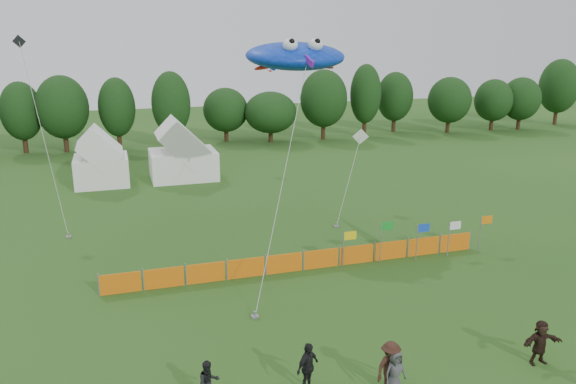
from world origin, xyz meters
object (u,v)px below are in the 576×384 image
object	(u,v)px
tent_left	(101,161)
stingray_kite	(294,56)
barrier_fence	(303,261)
spectator_f	(540,342)
spectator_c	(390,367)
spectator_d	(308,367)
tent_right	(183,155)
spectator_b	(209,383)
spectator_e	(395,372)

from	to	relation	value
tent_left	stingray_kite	bearing A→B (deg)	-47.94
barrier_fence	spectator_f	bearing A→B (deg)	-62.50
stingray_kite	spectator_f	bearing A→B (deg)	-79.52
spectator_c	spectator_d	world-z (taller)	spectator_c
tent_right	barrier_fence	bearing A→B (deg)	-81.02
barrier_fence	spectator_d	distance (m)	10.17
tent_right	spectator_b	world-z (taller)	tent_right
tent_left	stingray_kite	xyz separation A→B (m)	(12.02, -13.32, 8.56)
spectator_b	tent_right	bearing A→B (deg)	70.16
spectator_d	spectator_c	bearing A→B (deg)	-48.93
spectator_d	spectator_e	distance (m)	2.92
tent_left	spectator_f	distance (m)	35.52
spectator_b	spectator_e	bearing A→B (deg)	-26.42
spectator_d	stingray_kite	bearing A→B (deg)	41.83
tent_right	spectator_b	distance (m)	30.88
spectator_b	stingray_kite	distance (m)	21.63
tent_right	spectator_e	distance (m)	32.17
spectator_c	spectator_e	distance (m)	0.24
barrier_fence	spectator_d	bearing A→B (deg)	-107.85
spectator_f	spectator_e	bearing A→B (deg)	-176.05
spectator_e	spectator_f	world-z (taller)	spectator_f
tent_right	spectator_f	world-z (taller)	tent_right
stingray_kite	spectator_c	bearing A→B (deg)	-97.88
spectator_b	spectator_c	xyz separation A→B (m)	(5.96, -1.11, 0.14)
spectator_f	barrier_fence	bearing A→B (deg)	120.97
spectator_d	spectator_e	size ratio (longest dim) A/B	1.10
spectator_b	stingray_kite	world-z (taller)	stingray_kite
spectator_b	spectator_c	size ratio (longest dim) A/B	0.85
tent_right	spectator_d	size ratio (longest dim) A/B	3.09
barrier_fence	spectator_b	world-z (taller)	spectator_b
spectator_d	spectator_e	world-z (taller)	spectator_d
tent_right	spectator_b	bearing A→B (deg)	-95.68
spectator_c	stingray_kite	size ratio (longest dim) A/B	0.09
spectator_e	tent_left	bearing A→B (deg)	96.83
tent_left	tent_right	xyz separation A→B (m)	(6.55, 0.00, 0.07)
spectator_c	spectator_f	bearing A→B (deg)	-20.38
tent_right	barrier_fence	world-z (taller)	tent_right
spectator_b	barrier_fence	bearing A→B (deg)	41.45
tent_right	spectator_f	bearing A→B (deg)	-74.42
spectator_e	stingray_kite	size ratio (longest dim) A/B	0.08
barrier_fence	tent_left	bearing A→B (deg)	114.97
tent_right	tent_left	bearing A→B (deg)	-179.96
spectator_b	spectator_e	size ratio (longest dim) A/B	0.96
tent_right	spectator_e	world-z (taller)	tent_right
tent_left	spectator_c	bearing A→B (deg)	-73.44
barrier_fence	spectator_c	size ratio (longest dim) A/B	10.88
tent_left	spectator_e	xyz separation A→B (m)	(9.54, -32.01, -1.08)
tent_left	spectator_c	world-z (taller)	tent_left
spectator_d	spectator_e	bearing A→B (deg)	-52.25
spectator_b	spectator_f	world-z (taller)	spectator_f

